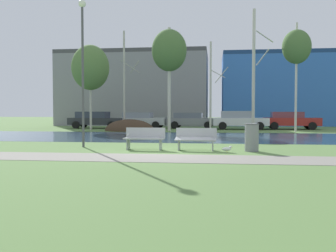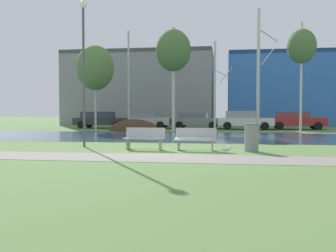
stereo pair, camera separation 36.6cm
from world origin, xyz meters
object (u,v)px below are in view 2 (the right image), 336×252
at_px(trash_bin, 251,137).
at_px(parked_suv_fifth_red, 296,120).
at_px(bench_right, 196,138).
at_px(parked_sedan_second_silver, 146,120).
at_px(seagull, 226,149).
at_px(streetlamp, 83,52).
at_px(parked_wagon_fourth_white, 244,120).
at_px(bench_left, 144,138).
at_px(parked_hatch_third_grey, 196,120).
at_px(parked_van_nearest_dark, 101,119).

xyz_separation_m(trash_bin, parked_suv_fifth_red, (4.75, 17.38, 0.22)).
relative_size(bench_right, parked_sedan_second_silver, 0.37).
height_order(seagull, streetlamp, streetlamp).
bearing_deg(streetlamp, parked_wagon_fourth_white, 64.64).
xyz_separation_m(bench_left, parked_hatch_third_grey, (0.75, 17.82, 0.26)).
xyz_separation_m(bench_right, parked_sedan_second_silver, (-5.65, 17.56, 0.27)).
bearing_deg(bench_left, trash_bin, -1.21).
bearing_deg(bench_left, parked_sedan_second_silver, 101.65).
height_order(parked_van_nearest_dark, parked_sedan_second_silver, parked_van_nearest_dark).
height_order(seagull, parked_suv_fifth_red, parked_suv_fifth_red).
relative_size(streetlamp, parked_hatch_third_grey, 1.45).
relative_size(streetlamp, parked_van_nearest_dark, 1.29).
bearing_deg(bench_left, parked_suv_fifth_red, 62.74).
bearing_deg(parked_van_nearest_dark, parked_suv_fifth_red, 0.69).
relative_size(streetlamp, parked_suv_fifth_red, 1.38).
bearing_deg(bench_right, streetlamp, 170.94).
bearing_deg(bench_left, parked_wagon_fourth_white, 74.06).
relative_size(trash_bin, parked_sedan_second_silver, 0.24).
xyz_separation_m(parked_hatch_third_grey, parked_suv_fifth_red, (8.16, -0.52, 0.04)).
relative_size(bench_right, streetlamp, 0.26).
distance_m(parked_sedan_second_silver, parked_suv_fifth_red, 12.53).
distance_m(bench_left, trash_bin, 4.16).
xyz_separation_m(seagull, streetlamp, (-6.00, 1.30, 3.92)).
relative_size(seagull, parked_hatch_third_grey, 0.09).
relative_size(bench_left, parked_wagon_fourth_white, 0.36).
xyz_separation_m(bench_right, seagull, (1.19, -0.53, -0.34)).
xyz_separation_m(bench_left, parked_sedan_second_silver, (-3.62, 17.56, 0.27)).
xyz_separation_m(trash_bin, parked_van_nearest_dark, (-11.65, 17.18, 0.22)).
bearing_deg(parked_hatch_third_grey, bench_right, -85.89).
xyz_separation_m(seagull, parked_hatch_third_grey, (-2.47, 18.35, 0.60)).
bearing_deg(parked_hatch_third_grey, parked_suv_fifth_red, -3.68).
bearing_deg(trash_bin, bench_left, 178.79).
bearing_deg(parked_sedan_second_silver, parked_suv_fifth_red, -1.21).
bearing_deg(bench_right, parked_van_nearest_dark, 119.11).
distance_m(trash_bin, parked_sedan_second_silver, 19.28).
bearing_deg(seagull, parked_hatch_third_grey, 97.66).
relative_size(bench_left, bench_right, 1.00).
relative_size(trash_bin, parked_hatch_third_grey, 0.25).
xyz_separation_m(parked_hatch_third_grey, parked_wagon_fourth_white, (4.03, -1.09, 0.06)).
xyz_separation_m(streetlamp, parked_hatch_third_grey, (3.54, 17.05, -3.32)).
height_order(trash_bin, parked_wagon_fourth_white, parked_wagon_fourth_white).
xyz_separation_m(streetlamp, parked_van_nearest_dark, (-4.70, 16.33, -3.29)).
xyz_separation_m(parked_van_nearest_dark, parked_hatch_third_grey, (8.24, 0.72, -0.04)).
distance_m(bench_left, parked_hatch_third_grey, 17.83).
distance_m(parked_hatch_third_grey, parked_wagon_fourth_white, 4.17).
height_order(trash_bin, streetlamp, streetlamp).
bearing_deg(trash_bin, seagull, -154.90).
bearing_deg(parked_hatch_third_grey, parked_van_nearest_dark, -174.99).
bearing_deg(seagull, bench_right, 156.02).
bearing_deg(parked_van_nearest_dark, trash_bin, -55.87).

